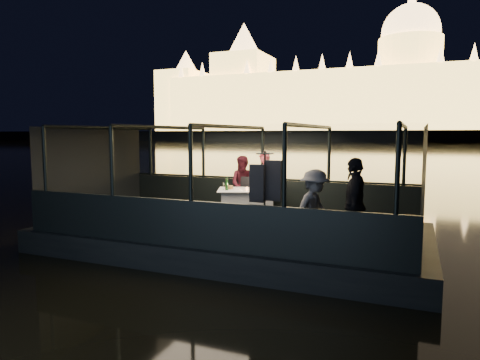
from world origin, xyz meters
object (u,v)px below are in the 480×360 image
at_px(passenger_dark, 354,205).
at_px(passenger_stripe, 314,205).
at_px(chair_port_left, 241,199).
at_px(dining_table_central, 247,204).
at_px(person_man_maroon, 244,186).
at_px(wine_bottle, 227,184).
at_px(person_woman_coral, 264,187).
at_px(coat_stand, 265,200).
at_px(chair_port_right, 260,200).

bearing_deg(passenger_dark, passenger_stripe, -77.48).
xyz_separation_m(chair_port_left, passenger_stripe, (2.54, -2.62, 0.40)).
xyz_separation_m(dining_table_central, passenger_dark, (2.86, -1.96, 0.47)).
distance_m(chair_port_left, person_man_maroon, 0.41).
height_order(chair_port_left, person_man_maroon, person_man_maroon).
bearing_deg(wine_bottle, person_woman_coral, 60.09).
relative_size(passenger_stripe, wine_bottle, 4.51).
distance_m(person_man_maroon, passenger_stripe, 3.87).
bearing_deg(coat_stand, person_woman_coral, 109.35).
relative_size(person_man_maroon, wine_bottle, 4.68).
distance_m(dining_table_central, wine_bottle, 0.75).
relative_size(person_man_maroon, passenger_dark, 0.91).
bearing_deg(coat_stand, chair_port_left, 120.49).
height_order(person_man_maroon, passenger_dark, passenger_dark).
xyz_separation_m(person_man_maroon, wine_bottle, (-0.03, -1.06, 0.17)).
bearing_deg(dining_table_central, passenger_dark, -34.35).
xyz_separation_m(chair_port_right, coat_stand, (1.06, -2.74, 0.45)).
bearing_deg(person_man_maroon, person_woman_coral, -14.29).
bearing_deg(person_man_maroon, wine_bottle, -104.84).
height_order(person_woman_coral, wine_bottle, person_woman_coral).
distance_m(dining_table_central, person_woman_coral, 0.83).
bearing_deg(wine_bottle, dining_table_central, 38.76).
distance_m(dining_table_central, coat_stand, 2.66).
xyz_separation_m(coat_stand, person_woman_coral, (-1.06, 3.01, -0.15)).
xyz_separation_m(chair_port_left, passenger_dark, (3.23, -2.41, 0.40)).
bearing_deg(person_man_maroon, coat_stand, -75.01).
bearing_deg(chair_port_left, person_man_maroon, 112.11).
distance_m(person_woman_coral, passenger_stripe, 3.51).
distance_m(coat_stand, wine_bottle, 2.57).
bearing_deg(passenger_stripe, passenger_dark, -53.95).
bearing_deg(dining_table_central, passenger_stripe, -44.92).
distance_m(chair_port_left, wine_bottle, 0.91).
bearing_deg(chair_port_left, wine_bottle, -76.03).
relative_size(person_woman_coral, passenger_dark, 0.97).
xyz_separation_m(coat_stand, person_man_maroon, (-1.63, 3.01, -0.15)).
bearing_deg(chair_port_right, person_man_maroon, 135.41).
distance_m(coat_stand, person_woman_coral, 3.19).
distance_m(chair_port_right, passenger_dark, 3.62).
relative_size(passenger_dark, wine_bottle, 5.17).
relative_size(coat_stand, passenger_stripe, 1.21).
distance_m(coat_stand, passenger_stripe, 0.94).
xyz_separation_m(chair_port_left, person_woman_coral, (0.56, 0.27, 0.30)).
bearing_deg(chair_port_left, dining_table_central, -33.75).
relative_size(dining_table_central, person_woman_coral, 0.87).
distance_m(passenger_stripe, passenger_dark, 0.72).
relative_size(chair_port_right, wine_bottle, 2.55).
xyz_separation_m(person_man_maroon, passenger_stripe, (2.56, -2.90, 0.10)).
height_order(coat_stand, person_woman_coral, coat_stand).
relative_size(chair_port_left, person_man_maroon, 0.64).
bearing_deg(dining_table_central, wine_bottle, -141.24).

